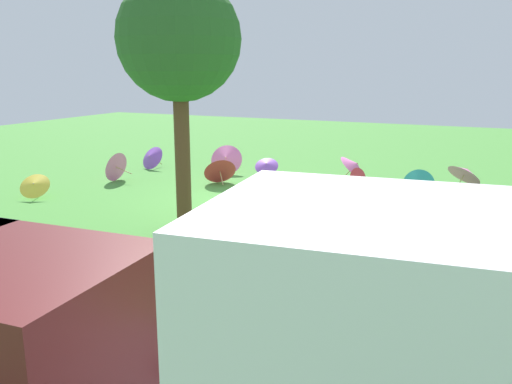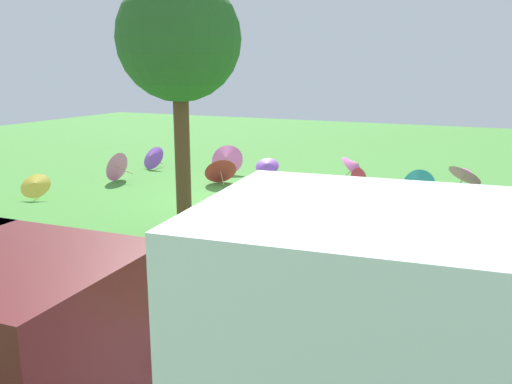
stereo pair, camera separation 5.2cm
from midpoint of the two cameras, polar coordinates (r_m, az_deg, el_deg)
name	(u,v)px [view 2 (the right image)]	position (r m, az deg, el deg)	size (l,w,h in m)	color
ground	(248,201)	(12.94, -0.79, -0.96)	(40.00, 40.00, 0.00)	#478C38
box_trailer_white	(458,375)	(3.68, 21.24, -17.80)	(3.37, 2.14, 2.34)	white
park_bench	(413,262)	(7.97, 16.62, -7.18)	(1.61, 0.52, 0.90)	maroon
shade_tree	(179,41)	(10.62, -8.13, 15.73)	(2.40, 2.40, 4.90)	brown
parasol_yellow_0	(35,185)	(14.17, -22.51, 0.73)	(0.92, 0.86, 0.64)	tan
parasol_pink_0	(227,159)	(16.19, -3.06, 3.58)	(1.10, 1.07, 0.93)	tan
parasol_pink_1	(466,172)	(14.69, 21.73, 1.96)	(1.19, 1.17, 0.89)	tan
parasol_pink_3	(115,166)	(15.68, -14.77, 2.71)	(0.85, 0.87, 0.85)	tan
parasol_teal_0	(277,183)	(12.74, 2.34, 0.92)	(1.18, 1.23, 0.85)	tan
parasol_purple_0	(152,157)	(17.36, -11.01, 3.71)	(0.90, 0.82, 0.75)	tan
parasol_red_1	(220,169)	(14.82, -3.78, 2.48)	(1.12, 1.09, 0.83)	tan
parasol_red_2	(415,221)	(10.04, 16.84, -2.96)	(0.87, 0.94, 0.94)	tan
parasol_purple_1	(267,165)	(15.59, 1.30, 2.92)	(0.82, 0.77, 0.63)	tan
parasol_red_3	(360,178)	(14.44, 11.19, 1.47)	(0.57, 0.62, 0.58)	tan
parasol_pink_4	(356,166)	(15.35, 10.74, 2.78)	(0.85, 0.94, 0.82)	tan
parasol_teal_2	(418,186)	(13.31, 17.07, 0.65)	(0.86, 0.74, 0.81)	tan
parasol_purple_2	(311,249)	(8.56, 6.09, -6.13)	(0.74, 0.78, 0.64)	tan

